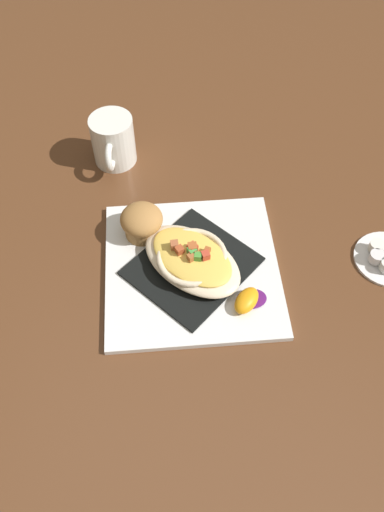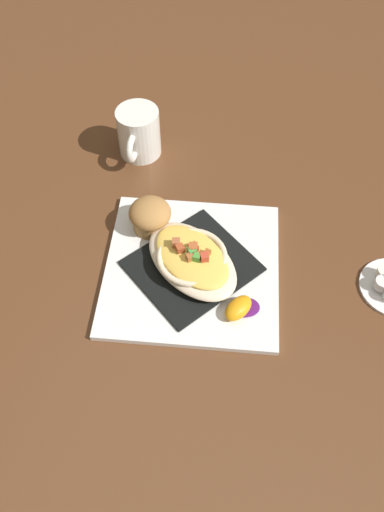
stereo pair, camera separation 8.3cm
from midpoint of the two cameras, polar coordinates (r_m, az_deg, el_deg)
name	(u,v)px [view 1 (the left image)]	position (r m, az deg, el deg)	size (l,w,h in m)	color
ground_plane	(192,270)	(0.87, -2.75, -1.74)	(2.60, 2.60, 0.00)	brown
square_plate	(192,268)	(0.86, -2.76, -1.55)	(0.28, 0.28, 0.01)	white
folded_napkin	(192,266)	(0.86, -2.78, -1.27)	(0.16, 0.18, 0.00)	black
gratin_dish	(192,259)	(0.84, -2.84, -0.48)	(0.19, 0.21, 0.05)	beige
muffin	(142,222)	(0.89, -8.14, 3.50)	(0.07, 0.07, 0.06)	#A47540
orange_garnish	(248,300)	(0.81, 3.12, -5.00)	(0.06, 0.06, 0.02)	#511661
coffee_mug	(113,143)	(1.02, -10.86, 11.81)	(0.11, 0.08, 0.09)	white
creamer_cup_0	(376,246)	(0.91, 16.87, 0.83)	(0.02, 0.02, 0.02)	white
creamer_cup_1	(377,257)	(0.90, 16.85, -0.28)	(0.02, 0.02, 0.02)	white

